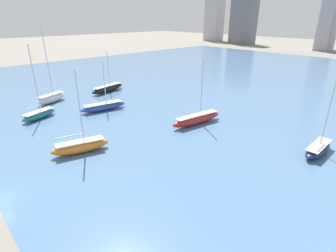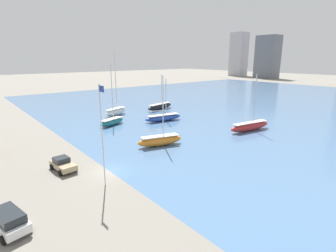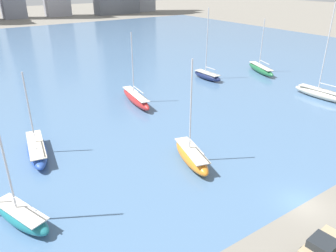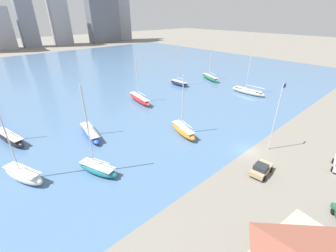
% 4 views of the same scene
% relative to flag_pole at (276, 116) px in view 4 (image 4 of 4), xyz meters
% --- Properties ---
extents(ground_plane, '(500.00, 500.00, 0.00)m').
position_rel_flag_pole_xyz_m(ground_plane, '(-3.42, 2.26, -6.54)').
color(ground_plane, gray).
extents(harbor_water, '(180.00, 140.00, 0.00)m').
position_rel_flag_pole_xyz_m(harbor_water, '(-3.42, 72.26, -6.53)').
color(harbor_water, '#4C7099').
rests_on(harbor_water, ground_plane).
extents(flag_pole, '(1.24, 0.14, 12.09)m').
position_rel_flag_pole_xyz_m(flag_pole, '(0.00, 0.00, 0.00)').
color(flag_pole, silver).
rests_on(flag_pole, ground_plane).
extents(distant_city_skyline, '(203.31, 20.98, 69.52)m').
position_rel_flag_pole_xyz_m(distant_city_skyline, '(9.39, 172.24, 19.10)').
color(distant_city_skyline, '#A8A8B2').
rests_on(distant_city_skyline, ground_plane).
extents(sailboat_red, '(3.25, 11.02, 11.68)m').
position_rel_flag_pole_xyz_m(sailboat_red, '(-3.34, 34.59, -5.55)').
color(sailboat_red, '#B72828').
rests_on(sailboat_red, harbor_water).
extents(sailboat_navy, '(2.29, 7.69, 14.10)m').
position_rel_flag_pole_xyz_m(sailboat_navy, '(15.98, 38.82, -5.67)').
color(sailboat_navy, '#19234C').
rests_on(sailboat_navy, harbor_water).
extents(sailboat_teal, '(4.41, 7.48, 13.85)m').
position_rel_flag_pole_xyz_m(sailboat_teal, '(-25.88, 14.37, -5.63)').
color(sailboat_teal, '#1E757F').
rests_on(sailboat_teal, harbor_water).
extents(sailboat_blue, '(3.67, 9.88, 10.08)m').
position_rel_flag_pole_xyz_m(sailboat_blue, '(-21.67, 25.91, -5.69)').
color(sailboat_blue, '#284CA8').
rests_on(sailboat_blue, harbor_water).
extents(sailboat_cream, '(2.27, 10.44, 15.95)m').
position_rel_flag_pole_xyz_m(sailboat_cream, '(24.85, 18.52, -5.59)').
color(sailboat_cream, beige).
rests_on(sailboat_cream, harbor_water).
extents(sailboat_white, '(4.76, 7.91, 16.45)m').
position_rel_flag_pole_xyz_m(sailboat_white, '(-34.59, 20.04, -5.42)').
color(sailboat_white, white).
rests_on(sailboat_white, harbor_water).
extents(sailboat_orange, '(4.07, 8.33, 12.00)m').
position_rel_flag_pole_xyz_m(sailboat_orange, '(-7.55, 14.04, -5.55)').
color(sailboat_orange, orange).
rests_on(sailboat_orange, harbor_water).
extents(sailboat_green, '(5.48, 10.52, 11.50)m').
position_rel_flag_pole_xyz_m(sailboat_green, '(29.01, 35.95, -5.64)').
color(sailboat_green, '#236B3D').
rests_on(sailboat_green, harbor_water).
extents(sailboat_black, '(4.30, 10.63, 10.26)m').
position_rel_flag_pole_xyz_m(sailboat_black, '(-33.81, 34.23, -5.61)').
color(sailboat_black, black).
rests_on(sailboat_black, harbor_water).
extents(parked_pickup_tan, '(4.59, 2.69, 1.77)m').
position_rel_flag_pole_xyz_m(parked_pickup_tan, '(-7.66, -2.45, -5.65)').
color(parked_pickup_tan, tan).
rests_on(parked_pickup_tan, ground_plane).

